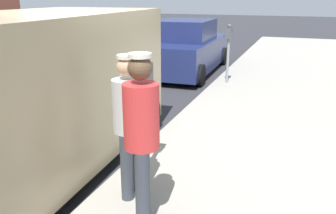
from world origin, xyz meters
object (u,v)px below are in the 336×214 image
(parking_meter_near, at_px, (146,94))
(pedestrian_in_gray, at_px, (129,119))
(parking_meter_far, at_px, (229,43))
(parked_sedan_ahead, at_px, (186,49))
(parked_van, at_px, (16,97))
(pedestrian_in_red, at_px, (142,131))

(parking_meter_near, distance_m, pedestrian_in_gray, 0.64)
(parking_meter_far, bearing_deg, pedestrian_in_gray, -89.26)
(parked_sedan_ahead, bearing_deg, parked_van, -88.94)
(parking_meter_far, height_order, parked_van, parked_van)
(pedestrian_in_gray, height_order, parked_van, parked_van)
(pedestrian_in_gray, relative_size, parked_sedan_ahead, 0.37)
(parked_van, xyz_separation_m, parked_sedan_ahead, (-0.13, 7.29, -0.41))
(parking_meter_far, xyz_separation_m, pedestrian_in_gray, (0.07, -5.81, -0.10))
(parked_van, bearing_deg, parking_meter_far, 75.45)
(parking_meter_far, distance_m, pedestrian_in_red, 6.27)
(pedestrian_in_red, xyz_separation_m, parked_van, (-1.94, 0.47, 0.01))
(pedestrian_in_red, height_order, pedestrian_in_gray, pedestrian_in_red)
(parking_meter_near, relative_size, pedestrian_in_gray, 0.93)
(pedestrian_in_gray, bearing_deg, parking_meter_near, 96.82)
(parked_van, bearing_deg, pedestrian_in_gray, -1.08)
(parking_meter_far, height_order, pedestrian_in_red, pedestrian_in_red)
(parking_meter_near, distance_m, parking_meter_far, 5.18)
(pedestrian_in_red, height_order, parked_van, parked_van)
(parking_meter_far, xyz_separation_m, pedestrian_in_red, (0.44, -6.25, -0.03))
(pedestrian_in_gray, xyz_separation_m, parked_van, (-1.58, 0.03, 0.08))
(pedestrian_in_red, relative_size, pedestrian_in_gray, 1.06)
(parking_meter_near, height_order, parking_meter_far, same)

